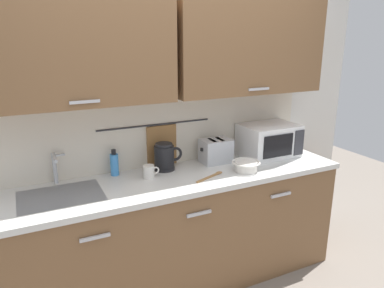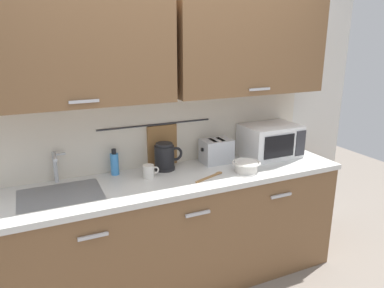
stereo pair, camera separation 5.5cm
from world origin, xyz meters
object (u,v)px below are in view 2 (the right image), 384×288
wooden_spoon (212,176)px  dish_soap_bottle (115,163)px  electric_kettle (165,157)px  toaster (216,151)px  mixing_bowl (246,166)px  microwave (270,141)px  mug_near_sink (149,171)px

wooden_spoon → dish_soap_bottle: bearing=152.0°
electric_kettle → toaster: electric_kettle is taller
mixing_bowl → wooden_spoon: 0.28m
dish_soap_bottle → wooden_spoon: size_ratio=0.74×
microwave → toaster: microwave is taller
electric_kettle → toaster: (0.43, -0.02, -0.01)m
microwave → dish_soap_bottle: 1.30m
electric_kettle → wooden_spoon: bearing=-47.8°
dish_soap_bottle → mug_near_sink: bearing=-38.3°
microwave → mixing_bowl: microwave is taller
electric_kettle → dish_soap_bottle: size_ratio=1.16×
dish_soap_bottle → microwave: bearing=-5.1°
microwave → mug_near_sink: (-1.09, -0.05, -0.09)m
microwave → dish_soap_bottle: (-1.29, 0.12, -0.05)m
toaster → mug_near_sink: bearing=-171.3°
mug_near_sink → electric_kettle: bearing=34.1°
mug_near_sink → mixing_bowl: (0.70, -0.19, -0.00)m
mug_near_sink → wooden_spoon: 0.46m
mug_near_sink → mixing_bowl: mug_near_sink is taller
microwave → mug_near_sink: microwave is taller
mug_near_sink → toaster: (0.60, 0.09, 0.05)m
mixing_bowl → mug_near_sink: bearing=165.2°
toaster → wooden_spoon: (-0.17, -0.26, -0.09)m
electric_kettle → toaster: 0.43m
electric_kettle → wooden_spoon: 0.40m
microwave → toaster: bearing=174.9°
dish_soap_bottle → toaster: size_ratio=0.77×
dish_soap_bottle → toaster: 0.81m
electric_kettle → wooden_spoon: electric_kettle is taller
electric_kettle → mug_near_sink: 0.21m
microwave → mixing_bowl: (-0.38, -0.23, -0.09)m
microwave → mixing_bowl: 0.46m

